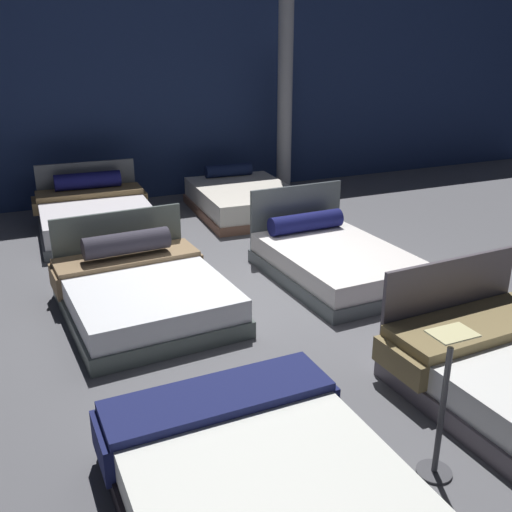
% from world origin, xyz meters
% --- Properties ---
extents(ground_plane, '(18.00, 18.00, 0.02)m').
position_xyz_m(ground_plane, '(0.00, 0.00, -0.01)').
color(ground_plane, '#5B5B60').
extents(showroom_back_wall, '(18.00, 0.06, 3.50)m').
position_xyz_m(showroom_back_wall, '(0.00, 4.72, 1.75)').
color(showroom_back_wall, navy).
rests_on(showroom_back_wall, ground_plane).
extents(bed_0, '(1.70, 2.02, 0.46)m').
position_xyz_m(bed_0, '(-1.23, -3.03, 0.21)').
color(bed_0, black).
rests_on(bed_0, ground_plane).
extents(bed_2, '(1.73, 2.05, 0.89)m').
position_xyz_m(bed_2, '(-1.20, 0.05, 0.23)').
color(bed_2, '#4D5753').
rests_on(bed_2, ground_plane).
extents(bed_3, '(1.50, 2.12, 0.94)m').
position_xyz_m(bed_3, '(1.16, 0.07, 0.22)').
color(bed_3, '#4D5557').
rests_on(bed_3, ground_plane).
extents(bed_4, '(1.76, 2.03, 0.90)m').
position_xyz_m(bed_4, '(-1.19, 3.05, 0.25)').
color(bed_4, '#4F5459').
rests_on(bed_4, ground_plane).
extents(bed_5, '(1.68, 2.23, 0.66)m').
position_xyz_m(bed_5, '(1.24, 3.07, 0.23)').
color(bed_5, brown).
rests_on(bed_5, ground_plane).
extents(price_sign, '(0.28, 0.24, 1.07)m').
position_xyz_m(price_sign, '(0.00, -3.19, 0.42)').
color(price_sign, '#3F3F44').
rests_on(price_sign, ground_plane).
extents(support_pillar, '(0.27, 0.27, 3.50)m').
position_xyz_m(support_pillar, '(2.49, 4.11, 1.75)').
color(support_pillar, '#99999E').
rests_on(support_pillar, ground_plane).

